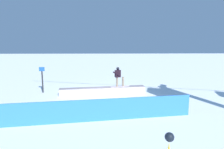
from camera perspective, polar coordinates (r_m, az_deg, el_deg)
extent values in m
plane|color=white|center=(13.99, -2.71, -5.87)|extent=(120.00, 120.00, 0.00)
cube|color=white|center=(13.93, -2.71, -4.92)|extent=(6.18, 1.30, 0.48)
cube|color=white|center=(13.96, -2.71, -5.40)|extent=(6.19, 1.32, 0.12)
cube|color=gray|center=(13.87, -2.72, -3.88)|extent=(6.19, 1.36, 0.04)
cube|color=silver|center=(14.07, 2.40, -3.57)|extent=(1.47, 0.74, 0.01)
cylinder|color=gray|center=(13.91, 1.52, -2.23)|extent=(0.18, 0.18, 0.69)
cylinder|color=gray|center=(14.09, 3.29, -2.09)|extent=(0.18, 0.18, 0.69)
cube|color=black|center=(13.82, 1.72, 0.26)|extent=(0.46, 0.36, 0.52)
sphere|color=black|center=(13.77, 1.73, 1.78)|extent=(0.22, 0.22, 0.22)
cylinder|color=black|center=(13.60, 1.29, 0.23)|extent=(0.52, 0.25, 0.35)
cylinder|color=black|center=(14.01, 1.85, 0.48)|extent=(0.17, 0.13, 0.56)
cube|color=#307AE3|center=(9.16, -3.12, -10.53)|extent=(8.86, 1.28, 1.07)
sphere|color=black|center=(4.41, 16.77, -17.45)|extent=(0.20, 0.20, 0.20)
cylinder|color=#262628|center=(15.15, -20.03, -2.10)|extent=(0.10, 0.10, 1.63)
cube|color=blue|center=(15.00, -20.22, 1.52)|extent=(0.40, 0.04, 0.30)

